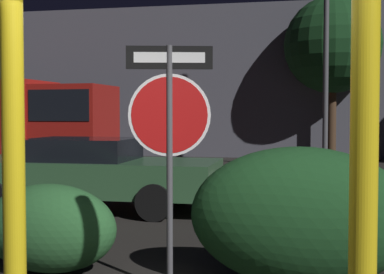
{
  "coord_description": "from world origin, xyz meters",
  "views": [
    {
      "loc": [
        0.83,
        -3.28,
        1.71
      ],
      "look_at": [
        -0.69,
        4.32,
        1.37
      ],
      "focal_mm": 50.0,
      "sensor_mm": 36.0,
      "label": 1
    }
  ],
  "objects_px": {
    "hedge_bush_3": "(300,217)",
    "passing_car_2": "(89,172)",
    "tree_0": "(332,45)",
    "yellow_pole_left": "(13,120)",
    "delivery_truck": "(28,117)",
    "stop_sign": "(170,118)",
    "hedge_bush_2": "(50,228)",
    "yellow_pole_right": "(364,124)",
    "street_lamp": "(327,0)"
  },
  "relations": [
    {
      "from": "yellow_pole_right",
      "to": "tree_0",
      "type": "relative_size",
      "value": 0.56
    },
    {
      "from": "stop_sign",
      "to": "street_lamp",
      "type": "bearing_deg",
      "value": 66.4
    },
    {
      "from": "street_lamp",
      "to": "yellow_pole_right",
      "type": "bearing_deg",
      "value": -91.78
    },
    {
      "from": "delivery_truck",
      "to": "street_lamp",
      "type": "height_order",
      "value": "street_lamp"
    },
    {
      "from": "passing_car_2",
      "to": "delivery_truck",
      "type": "xyz_separation_m",
      "value": [
        -5.38,
        7.79,
        0.94
      ]
    },
    {
      "from": "tree_0",
      "to": "street_lamp",
      "type": "bearing_deg",
      "value": -96.38
    },
    {
      "from": "stop_sign",
      "to": "delivery_truck",
      "type": "height_order",
      "value": "delivery_truck"
    },
    {
      "from": "yellow_pole_left",
      "to": "delivery_truck",
      "type": "xyz_separation_m",
      "value": [
        -7.05,
        13.27,
        -0.06
      ]
    },
    {
      "from": "street_lamp",
      "to": "tree_0",
      "type": "height_order",
      "value": "street_lamp"
    },
    {
      "from": "hedge_bush_3",
      "to": "street_lamp",
      "type": "bearing_deg",
      "value": 86.1
    },
    {
      "from": "street_lamp",
      "to": "delivery_truck",
      "type": "bearing_deg",
      "value": 178.2
    },
    {
      "from": "yellow_pole_right",
      "to": "passing_car_2",
      "type": "height_order",
      "value": "yellow_pole_right"
    },
    {
      "from": "stop_sign",
      "to": "tree_0",
      "type": "bearing_deg",
      "value": 67.18
    },
    {
      "from": "stop_sign",
      "to": "hedge_bush_2",
      "type": "xyz_separation_m",
      "value": [
        -1.41,
        0.33,
        -1.19
      ]
    },
    {
      "from": "hedge_bush_3",
      "to": "yellow_pole_right",
      "type": "bearing_deg",
      "value": -80.95
    },
    {
      "from": "hedge_bush_2",
      "to": "yellow_pole_right",
      "type": "bearing_deg",
      "value": -35.58
    },
    {
      "from": "yellow_pole_right",
      "to": "hedge_bush_2",
      "type": "distance_m",
      "value": 3.85
    },
    {
      "from": "stop_sign",
      "to": "street_lamp",
      "type": "relative_size",
      "value": 0.28
    },
    {
      "from": "yellow_pole_left",
      "to": "passing_car_2",
      "type": "relative_size",
      "value": 0.71
    },
    {
      "from": "stop_sign",
      "to": "yellow_pole_left",
      "type": "distance_m",
      "value": 1.65
    },
    {
      "from": "stop_sign",
      "to": "hedge_bush_3",
      "type": "height_order",
      "value": "stop_sign"
    },
    {
      "from": "tree_0",
      "to": "delivery_truck",
      "type": "bearing_deg",
      "value": -162.72
    },
    {
      "from": "hedge_bush_2",
      "to": "tree_0",
      "type": "xyz_separation_m",
      "value": [
        3.79,
        14.67,
        3.69
      ]
    },
    {
      "from": "tree_0",
      "to": "yellow_pole_left",
      "type": "bearing_deg",
      "value": -100.95
    },
    {
      "from": "stop_sign",
      "to": "delivery_truck",
      "type": "bearing_deg",
      "value": 109.78
    },
    {
      "from": "stop_sign",
      "to": "passing_car_2",
      "type": "distance_m",
      "value": 4.84
    },
    {
      "from": "yellow_pole_left",
      "to": "hedge_bush_2",
      "type": "bearing_deg",
      "value": 108.88
    },
    {
      "from": "yellow_pole_right",
      "to": "hedge_bush_3",
      "type": "height_order",
      "value": "yellow_pole_right"
    },
    {
      "from": "yellow_pole_left",
      "to": "hedge_bush_2",
      "type": "xyz_separation_m",
      "value": [
        -0.61,
        1.78,
        -1.18
      ]
    },
    {
      "from": "yellow_pole_left",
      "to": "yellow_pole_right",
      "type": "xyz_separation_m",
      "value": [
        2.38,
        -0.36,
        -0.01
      ]
    },
    {
      "from": "hedge_bush_3",
      "to": "tree_0",
      "type": "bearing_deg",
      "value": 85.5
    },
    {
      "from": "delivery_truck",
      "to": "street_lamp",
      "type": "distance_m",
      "value": 10.44
    },
    {
      "from": "yellow_pole_right",
      "to": "street_lamp",
      "type": "relative_size",
      "value": 0.39
    },
    {
      "from": "yellow_pole_right",
      "to": "hedge_bush_2",
      "type": "bearing_deg",
      "value": 144.42
    },
    {
      "from": "passing_car_2",
      "to": "street_lamp",
      "type": "bearing_deg",
      "value": 148.99
    },
    {
      "from": "passing_car_2",
      "to": "yellow_pole_right",
      "type": "bearing_deg",
      "value": 34.6
    },
    {
      "from": "hedge_bush_2",
      "to": "passing_car_2",
      "type": "height_order",
      "value": "passing_car_2"
    },
    {
      "from": "yellow_pole_right",
      "to": "hedge_bush_3",
      "type": "distance_m",
      "value": 2.4
    },
    {
      "from": "stop_sign",
      "to": "yellow_pole_left",
      "type": "relative_size",
      "value": 0.71
    },
    {
      "from": "hedge_bush_2",
      "to": "hedge_bush_3",
      "type": "distance_m",
      "value": 2.65
    },
    {
      "from": "stop_sign",
      "to": "hedge_bush_2",
      "type": "relative_size",
      "value": 1.58
    },
    {
      "from": "hedge_bush_3",
      "to": "tree_0",
      "type": "distance_m",
      "value": 15.09
    },
    {
      "from": "hedge_bush_2",
      "to": "street_lamp",
      "type": "bearing_deg",
      "value": 73.09
    },
    {
      "from": "passing_car_2",
      "to": "tree_0",
      "type": "xyz_separation_m",
      "value": [
        4.86,
        10.98,
        3.5
      ]
    },
    {
      "from": "delivery_truck",
      "to": "tree_0",
      "type": "distance_m",
      "value": 11.02
    },
    {
      "from": "hedge_bush_2",
      "to": "hedge_bush_3",
      "type": "xyz_separation_m",
      "value": [
        2.64,
        0.04,
        0.22
      ]
    },
    {
      "from": "tree_0",
      "to": "passing_car_2",
      "type": "bearing_deg",
      "value": -113.87
    },
    {
      "from": "stop_sign",
      "to": "yellow_pole_right",
      "type": "height_order",
      "value": "yellow_pole_right"
    },
    {
      "from": "passing_car_2",
      "to": "delivery_truck",
      "type": "bearing_deg",
      "value": -145.57
    },
    {
      "from": "hedge_bush_3",
      "to": "passing_car_2",
      "type": "height_order",
      "value": "hedge_bush_3"
    }
  ]
}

